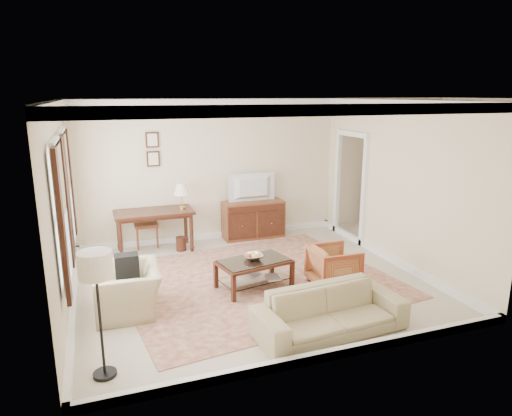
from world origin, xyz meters
TOP-DOWN VIEW (x-y plane):
  - room_shell at (0.00, 0.00)m, footprint 5.51×5.01m
  - annex_bedroom at (4.49, 1.15)m, footprint 3.00×2.70m
  - window_front at (-2.70, -0.70)m, footprint 0.12×1.56m
  - window_rear at (-2.70, 0.90)m, footprint 0.12×1.56m
  - doorway at (2.71, 1.50)m, footprint 0.10×1.12m
  - rug at (0.08, -0.01)m, footprint 4.62×4.09m
  - writing_desk at (-1.27, 2.03)m, footprint 1.48×0.74m
  - desk_chair at (-1.40, 2.38)m, footprint 0.55×0.55m
  - desk_lamp at (-0.71, 2.03)m, footprint 0.32×0.32m
  - framed_prints at (-1.17, 2.47)m, footprint 0.25×0.04m
  - sideboard at (0.82, 2.22)m, footprint 1.29×0.50m
  - tv at (0.82, 2.20)m, footprint 0.96×0.55m
  - coffee_table at (-0.04, -0.27)m, footprint 1.21×0.85m
  - fruit_bowl at (-0.03, -0.23)m, footprint 0.42×0.42m
  - book_a at (-0.13, -0.16)m, footprint 0.26×0.17m
  - book_b at (0.14, -0.36)m, footprint 0.28×0.06m
  - striped_armchair at (1.19, -0.61)m, footprint 0.67×0.71m
  - club_armchair at (-1.96, -0.44)m, footprint 0.69×1.03m
  - backpack at (-1.96, -0.39)m, footprint 0.28×0.36m
  - sofa at (0.41, -1.91)m, footprint 2.00×0.72m
  - floor_lamp at (-2.34, -1.91)m, footprint 0.35×0.35m

SIDE VIEW (x-z plane):
  - rug at x=0.08m, z-range 0.00..0.01m
  - book_b at x=0.14m, z-range -0.01..0.37m
  - book_a at x=-0.13m, z-range -0.01..0.37m
  - annex_bedroom at x=4.49m, z-range -1.11..1.79m
  - striped_armchair at x=1.19m, z-range 0.00..0.72m
  - coffee_table at x=-0.04m, z-range 0.12..0.59m
  - sofa at x=0.41m, z-range 0.00..0.77m
  - sideboard at x=0.82m, z-range 0.00..0.79m
  - club_armchair at x=-1.96m, z-range 0.00..0.88m
  - fruit_bowl at x=-0.03m, z-range 0.47..0.57m
  - desk_chair at x=-1.40m, z-range 0.00..1.05m
  - backpack at x=-1.96m, z-range 0.48..0.88m
  - writing_desk at x=-1.27m, z-range 0.30..1.11m
  - desk_lamp at x=-0.71m, z-range 0.81..1.31m
  - doorway at x=2.71m, z-range -0.05..2.20m
  - floor_lamp at x=-2.34m, z-range 0.47..1.90m
  - tv at x=0.82m, z-range 1.21..1.34m
  - window_front at x=-2.70m, z-range 0.65..2.45m
  - window_rear at x=-2.70m, z-range 0.65..2.45m
  - framed_prints at x=-1.17m, z-range 1.60..2.28m
  - room_shell at x=0.00m, z-range 1.02..3.93m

